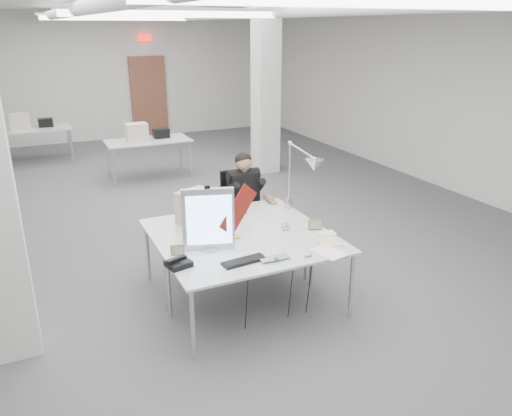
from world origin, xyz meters
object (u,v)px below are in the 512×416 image
(laptop, at_px, (276,260))
(bankers_lamp, at_px, (231,222))
(desk_main, at_px, (260,252))
(monitor, at_px, (208,219))
(seated_person, at_px, (244,187))
(office_chair, at_px, (243,216))
(architect_lamp, at_px, (300,174))
(desk_phone, at_px, (179,264))
(beige_monitor, at_px, (198,208))

(laptop, xyz_separation_m, bankers_lamp, (-0.17, 0.69, 0.17))
(desk_main, distance_m, monitor, 0.61)
(seated_person, xyz_separation_m, laptop, (-0.48, -1.84, -0.13))
(office_chair, bearing_deg, architect_lamp, -65.93)
(seated_person, distance_m, monitor, 1.63)
(desk_phone, height_order, beige_monitor, beige_monitor)
(monitor, bearing_deg, seated_person, 71.31)
(architect_lamp, bearing_deg, desk_main, -151.12)
(laptop, bearing_deg, seated_person, 77.27)
(desk_main, distance_m, bankers_lamp, 0.48)
(office_chair, height_order, bankers_lamp, bankers_lamp)
(office_chair, relative_size, architect_lamp, 0.99)
(office_chair, height_order, beige_monitor, beige_monitor)
(desk_phone, distance_m, beige_monitor, 1.10)
(bankers_lamp, distance_m, desk_phone, 0.81)
(laptop, distance_m, beige_monitor, 1.30)
(seated_person, xyz_separation_m, beige_monitor, (-0.82, -0.60, 0.04))
(desk_main, height_order, desk_phone, desk_phone)
(beige_monitor, bearing_deg, laptop, -98.28)
(monitor, xyz_separation_m, beige_monitor, (0.13, 0.71, -0.13))
(desk_phone, xyz_separation_m, architect_lamp, (1.68, 0.71, 0.46))
(laptop, bearing_deg, beige_monitor, 107.19)
(bankers_lamp, xyz_separation_m, desk_phone, (-0.69, -0.40, -0.15))
(laptop, xyz_separation_m, beige_monitor, (-0.34, 1.24, 0.17))
(laptop, height_order, architect_lamp, architect_lamp)
(seated_person, height_order, monitor, monitor)
(bankers_lamp, xyz_separation_m, architect_lamp, (0.98, 0.31, 0.31))
(office_chair, xyz_separation_m, bankers_lamp, (-0.65, -1.20, 0.45))
(seated_person, distance_m, architect_lamp, 0.97)
(desk_main, relative_size, laptop, 6.22)
(laptop, bearing_deg, architect_lamp, 52.72)
(desk_main, bearing_deg, seated_person, 71.80)
(seated_person, distance_m, laptop, 1.91)
(office_chair, height_order, architect_lamp, architect_lamp)
(architect_lamp, bearing_deg, desk_phone, -168.74)
(desk_main, height_order, beige_monitor, beige_monitor)
(office_chair, distance_m, seated_person, 0.42)
(monitor, xyz_separation_m, laptop, (0.48, -0.53, -0.30))
(beige_monitor, distance_m, architect_lamp, 1.22)
(monitor, bearing_deg, bankers_lamp, 45.06)
(bankers_lamp, distance_m, architect_lamp, 1.08)
(desk_main, bearing_deg, bankers_lamp, 107.73)
(seated_person, height_order, architect_lamp, architect_lamp)
(laptop, relative_size, desk_phone, 1.37)
(desk_main, xyz_separation_m, laptop, (0.04, -0.27, 0.02))
(monitor, distance_m, architect_lamp, 1.38)
(desk_main, distance_m, architect_lamp, 1.23)
(beige_monitor, bearing_deg, office_chair, 14.78)
(seated_person, bearing_deg, architect_lamp, -64.82)
(beige_monitor, bearing_deg, bankers_lamp, -96.54)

